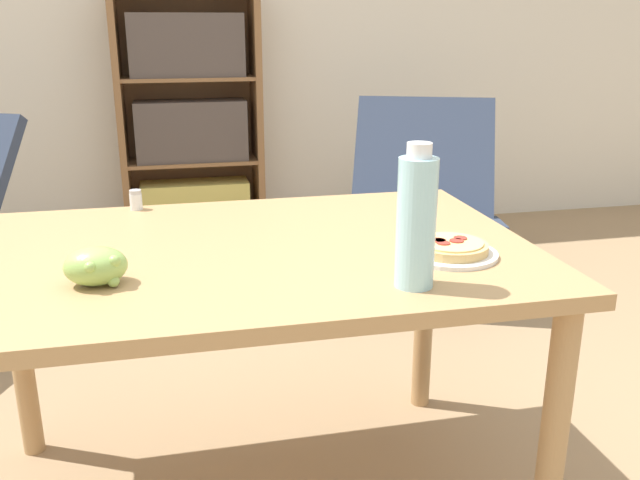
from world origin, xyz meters
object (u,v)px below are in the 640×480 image
object	(u,v)px
pizza_on_plate	(450,249)
grape_bunch	(96,266)
salt_shaker	(136,200)
lounge_chair_far	(422,231)
bookshelf	(191,127)
drink_bottle	(416,221)

from	to	relation	value
pizza_on_plate	grape_bunch	world-z (taller)	grape_bunch
salt_shaker	lounge_chair_far	distance (m)	1.64
pizza_on_plate	bookshelf	world-z (taller)	bookshelf
pizza_on_plate	bookshelf	xyz separation A→B (m)	(-0.48, 2.52, -0.07)
salt_shaker	lounge_chair_far	size ratio (longest dim) A/B	0.06
lounge_chair_far	grape_bunch	bearing A→B (deg)	-108.84
pizza_on_plate	salt_shaker	xyz separation A→B (m)	(-0.71, 0.57, 0.01)
lounge_chair_far	bookshelf	xyz separation A→B (m)	(-1.01, 0.98, 0.39)
lounge_chair_far	drink_bottle	bearing A→B (deg)	-90.73
pizza_on_plate	salt_shaker	distance (m)	0.91
grape_bunch	lounge_chair_far	distance (m)	2.08
drink_bottle	grape_bunch	bearing A→B (deg)	166.75
grape_bunch	lounge_chair_far	bearing A→B (deg)	49.96
salt_shaker	bookshelf	distance (m)	1.97
salt_shaker	bookshelf	bearing A→B (deg)	83.33
pizza_on_plate	lounge_chair_far	xyz separation A→B (m)	(0.54, 1.54, -0.45)
lounge_chair_far	pizza_on_plate	bearing A→B (deg)	-88.07
grape_bunch	salt_shaker	distance (m)	0.58
salt_shaker	grape_bunch	bearing A→B (deg)	-95.60
pizza_on_plate	grape_bunch	xyz separation A→B (m)	(-0.76, -0.01, 0.02)
drink_bottle	salt_shaker	distance (m)	0.92
drink_bottle	lounge_chair_far	distance (m)	1.91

